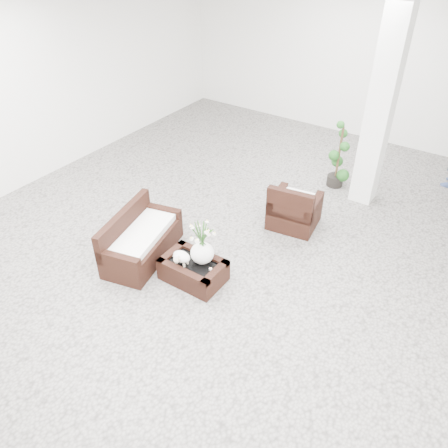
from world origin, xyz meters
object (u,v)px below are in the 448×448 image
Objects in this scene: armchair at (295,204)px; loveseat at (142,236)px; coffee_table at (193,271)px; topiary at (339,155)px.

armchair reaches higher than loveseat.
coffee_table is 2.18m from armchair.
armchair is (0.59, 2.09, 0.26)m from coffee_table.
loveseat is 4.10m from topiary.
loveseat reaches higher than coffee_table.
topiary is (1.63, 3.76, 0.27)m from loveseat.
loveseat is at bearing -179.42° from coffee_table.
loveseat is at bearing -113.50° from topiary.
topiary is (0.07, 1.66, 0.24)m from armchair.
topiary is at bearing -100.32° from armchair.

